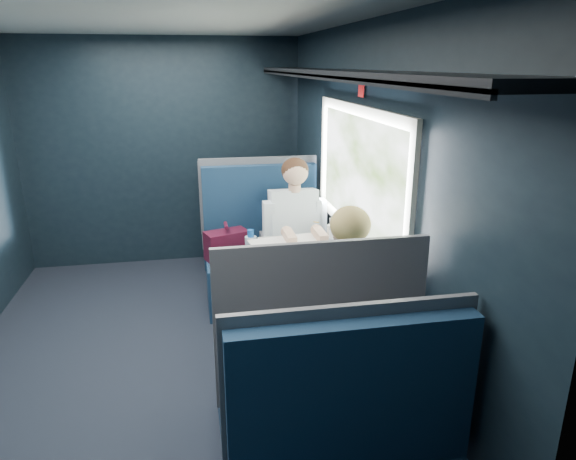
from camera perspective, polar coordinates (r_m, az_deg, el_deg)
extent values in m
cube|color=black|center=(3.88, -13.62, -14.34)|extent=(2.80, 4.20, 0.01)
cube|color=black|center=(3.60, 8.65, 3.54)|extent=(0.10, 4.20, 2.30)
cube|color=black|center=(5.51, -13.62, 8.25)|extent=(2.80, 0.10, 2.30)
cube|color=black|center=(1.47, -20.63, -20.55)|extent=(2.80, 0.10, 2.30)
cube|color=silver|center=(3.31, -16.83, 22.74)|extent=(2.80, 4.20, 0.10)
cube|color=beige|center=(3.48, 7.97, 13.03)|extent=(0.03, 1.84, 0.07)
cube|color=beige|center=(3.65, 7.40, -0.39)|extent=(0.03, 1.84, 0.07)
cube|color=beige|center=(2.74, 13.42, 2.32)|extent=(0.03, 0.07, 0.78)
cube|color=beige|center=(4.37, 4.04, 8.53)|extent=(0.03, 0.07, 0.78)
cube|color=black|center=(3.42, 5.52, 16.98)|extent=(0.36, 4.10, 0.04)
cube|color=black|center=(3.37, 2.61, 16.69)|extent=(0.02, 4.10, 0.03)
cube|color=red|center=(3.47, 8.14, 15.41)|extent=(0.01, 0.10, 0.12)
cylinder|color=#54565E|center=(3.74, -0.30, -8.79)|extent=(0.08, 0.08, 0.70)
cube|color=#B6B5B1|center=(3.62, 2.49, -3.31)|extent=(0.62, 1.00, 0.04)
cube|color=#0D213A|center=(4.49, -2.50, -5.83)|extent=(1.00, 0.50, 0.45)
cube|color=#0D213A|center=(4.57, -3.15, 2.59)|extent=(1.00, 0.10, 0.75)
cube|color=#54565E|center=(4.61, -3.24, 3.07)|extent=(1.04, 0.03, 0.82)
cube|color=#54565E|center=(4.32, -2.46, -2.14)|extent=(0.06, 0.40, 0.20)
cube|color=#4B1024|center=(4.37, -6.83, -1.69)|extent=(0.39, 0.29, 0.25)
cylinder|color=#4B1024|center=(4.31, -6.91, 0.51)|extent=(0.08, 0.15, 0.03)
cylinder|color=silver|center=(4.17, -4.13, -2.46)|extent=(0.10, 0.10, 0.26)
cylinder|color=#1757B3|center=(4.12, -4.18, -0.37)|extent=(0.05, 0.05, 0.06)
cube|color=#0D213A|center=(3.14, 1.84, -17.19)|extent=(1.00, 0.50, 0.45)
cube|color=#0D213A|center=(2.58, 3.43, -10.04)|extent=(1.00, 0.10, 0.75)
cube|color=#54565E|center=(2.52, 3.75, -10.11)|extent=(1.04, 0.03, 0.82)
cube|color=#54565E|center=(3.01, 1.69, -11.59)|extent=(0.06, 0.40, 0.20)
cube|color=#0D213A|center=(5.50, -4.16, -1.26)|extent=(1.00, 0.40, 0.45)
cube|color=#0D213A|center=(5.11, -3.98, 3.74)|extent=(1.00, 0.10, 0.66)
cube|color=#54565E|center=(5.06, -3.91, 3.81)|extent=(1.04, 0.03, 0.72)
cube|color=#0D213A|center=(2.15, 7.21, -17.97)|extent=(1.00, 0.10, 0.66)
cube|color=#54565E|center=(2.18, 6.78, -16.73)|extent=(1.04, 0.03, 0.72)
cube|color=black|center=(4.28, 1.03, -2.59)|extent=(0.36, 0.44, 0.16)
cube|color=black|center=(4.22, 1.57, -7.41)|extent=(0.32, 0.12, 0.45)
cube|color=silver|center=(4.35, 0.63, 1.22)|extent=(0.40, 0.29, 0.53)
cylinder|color=#D8A88C|center=(4.24, 0.74, 4.69)|extent=(0.10, 0.10, 0.06)
sphere|color=#D8A88C|center=(4.19, 0.81, 6.43)|extent=(0.21, 0.21, 0.21)
sphere|color=#382114|center=(4.20, 0.77, 6.67)|extent=(0.22, 0.22, 0.22)
cube|color=silver|center=(4.28, -2.16, 0.91)|extent=(0.09, 0.12, 0.34)
cube|color=silver|center=(4.36, 3.56, 1.23)|extent=(0.09, 0.12, 0.34)
cube|color=black|center=(3.15, 5.85, -10.64)|extent=(0.36, 0.44, 0.16)
cube|color=black|center=(3.47, 4.73, -13.52)|extent=(0.32, 0.12, 0.45)
cube|color=black|center=(2.90, 6.90, -7.78)|extent=(0.40, 0.29, 0.53)
cylinder|color=#D8A88C|center=(2.83, 6.87, -2.32)|extent=(0.10, 0.10, 0.06)
sphere|color=#D8A88C|center=(2.80, 6.85, 0.40)|extent=(0.21, 0.21, 0.21)
sphere|color=tan|center=(2.79, 6.95, 0.61)|extent=(0.22, 0.22, 0.22)
cube|color=black|center=(2.88, 2.45, -7.85)|extent=(0.09, 0.12, 0.34)
cube|color=black|center=(3.01, 10.70, -7.04)|extent=(0.09, 0.12, 0.34)
cube|color=tan|center=(2.80, 7.36, -6.09)|extent=(0.26, 0.07, 0.36)
cube|color=white|center=(3.67, 1.33, -2.63)|extent=(0.68, 0.89, 0.01)
cube|color=silver|center=(3.62, 3.89, -2.88)|extent=(0.24, 0.32, 0.01)
cube|color=silver|center=(3.61, 5.68, -0.95)|extent=(0.02, 0.32, 0.22)
cube|color=black|center=(3.61, 5.57, -0.96)|extent=(0.01, 0.28, 0.18)
cylinder|color=silver|center=(3.85, 5.10, -0.27)|extent=(0.07, 0.07, 0.19)
cylinder|color=#1757B3|center=(3.82, 5.14, 1.34)|extent=(0.04, 0.04, 0.04)
cylinder|color=white|center=(4.07, 4.80, -0.02)|extent=(0.07, 0.07, 0.08)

